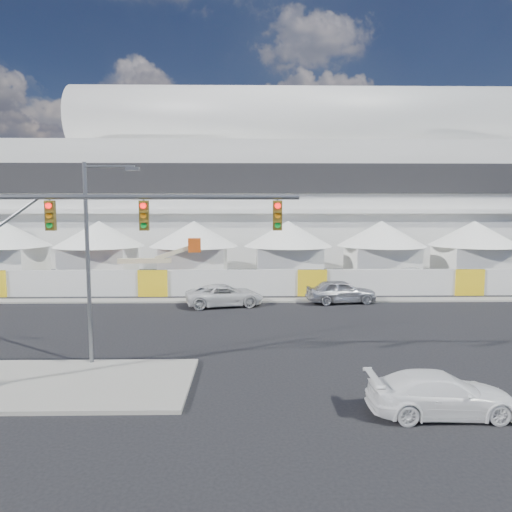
{
  "coord_description": "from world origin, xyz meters",
  "views": [
    {
      "loc": [
        1.15,
        -19.56,
        6.6
      ],
      "look_at": [
        1.68,
        10.0,
        3.51
      ],
      "focal_mm": 32.0,
      "sensor_mm": 36.0,
      "label": 1
    }
  ],
  "objects_px": {
    "pickup_curb": "(225,295)",
    "traffic_mast": "(38,266)",
    "lot_car_a": "(420,278)",
    "lot_car_c": "(71,281)",
    "sedan_silver": "(341,291)",
    "boom_lift": "(137,275)",
    "streetlight_median": "(93,249)",
    "pickup_near": "(441,394)"
  },
  "relations": [
    {
      "from": "pickup_curb",
      "to": "traffic_mast",
      "type": "distance_m",
      "value": 16.05
    },
    {
      "from": "lot_car_a",
      "to": "lot_car_c",
      "type": "bearing_deg",
      "value": 93.08
    },
    {
      "from": "lot_car_c",
      "to": "sedan_silver",
      "type": "bearing_deg",
      "value": -109.59
    },
    {
      "from": "pickup_curb",
      "to": "lot_car_a",
      "type": "relative_size",
      "value": 1.1
    },
    {
      "from": "sedan_silver",
      "to": "boom_lift",
      "type": "height_order",
      "value": "boom_lift"
    },
    {
      "from": "pickup_curb",
      "to": "boom_lift",
      "type": "xyz_separation_m",
      "value": [
        -7.56,
        6.95,
        0.38
      ]
    },
    {
      "from": "streetlight_median",
      "to": "boom_lift",
      "type": "relative_size",
      "value": 1.02
    },
    {
      "from": "pickup_curb",
      "to": "streetlight_median",
      "type": "height_order",
      "value": "streetlight_median"
    },
    {
      "from": "lot_car_c",
      "to": "streetlight_median",
      "type": "relative_size",
      "value": 0.53
    },
    {
      "from": "lot_car_a",
      "to": "sedan_silver",
      "type": "bearing_deg",
      "value": 131.06
    },
    {
      "from": "boom_lift",
      "to": "sedan_silver",
      "type": "bearing_deg",
      "value": -26.51
    },
    {
      "from": "lot_car_a",
      "to": "traffic_mast",
      "type": "distance_m",
      "value": 30.88
    },
    {
      "from": "pickup_near",
      "to": "streetlight_median",
      "type": "distance_m",
      "value": 14.1
    },
    {
      "from": "pickup_near",
      "to": "lot_car_c",
      "type": "xyz_separation_m",
      "value": [
        -20.79,
        23.46,
        -0.04
      ]
    },
    {
      "from": "streetlight_median",
      "to": "sedan_silver",
      "type": "bearing_deg",
      "value": 44.31
    },
    {
      "from": "streetlight_median",
      "to": "lot_car_c",
      "type": "bearing_deg",
      "value": 113.81
    },
    {
      "from": "pickup_near",
      "to": "streetlight_median",
      "type": "height_order",
      "value": "streetlight_median"
    },
    {
      "from": "pickup_near",
      "to": "boom_lift",
      "type": "height_order",
      "value": "boom_lift"
    },
    {
      "from": "pickup_curb",
      "to": "pickup_near",
      "type": "distance_m",
      "value": 18.3
    },
    {
      "from": "sedan_silver",
      "to": "streetlight_median",
      "type": "bearing_deg",
      "value": 126.98
    },
    {
      "from": "boom_lift",
      "to": "streetlight_median",
      "type": "bearing_deg",
      "value": -86.73
    },
    {
      "from": "pickup_near",
      "to": "sedan_silver",
      "type": "bearing_deg",
      "value": -0.94
    },
    {
      "from": "lot_car_a",
      "to": "traffic_mast",
      "type": "bearing_deg",
      "value": 137.33
    },
    {
      "from": "traffic_mast",
      "to": "streetlight_median",
      "type": "height_order",
      "value": "streetlight_median"
    },
    {
      "from": "pickup_curb",
      "to": "lot_car_c",
      "type": "height_order",
      "value": "pickup_curb"
    },
    {
      "from": "sedan_silver",
      "to": "boom_lift",
      "type": "distance_m",
      "value": 16.82
    },
    {
      "from": "lot_car_a",
      "to": "boom_lift",
      "type": "relative_size",
      "value": 0.58
    },
    {
      "from": "boom_lift",
      "to": "traffic_mast",
      "type": "bearing_deg",
      "value": -90.51
    },
    {
      "from": "pickup_near",
      "to": "boom_lift",
      "type": "xyz_separation_m",
      "value": [
        -15.33,
        23.51,
        0.43
      ]
    },
    {
      "from": "sedan_silver",
      "to": "lot_car_c",
      "type": "height_order",
      "value": "sedan_silver"
    },
    {
      "from": "sedan_silver",
      "to": "pickup_near",
      "type": "distance_m",
      "value": 17.39
    },
    {
      "from": "lot_car_a",
      "to": "boom_lift",
      "type": "height_order",
      "value": "boom_lift"
    },
    {
      "from": "lot_car_c",
      "to": "traffic_mast",
      "type": "bearing_deg",
      "value": -164.91
    },
    {
      "from": "pickup_near",
      "to": "traffic_mast",
      "type": "bearing_deg",
      "value": 81.31
    },
    {
      "from": "pickup_curb",
      "to": "lot_car_a",
      "type": "distance_m",
      "value": 17.49
    },
    {
      "from": "pickup_near",
      "to": "boom_lift",
      "type": "bearing_deg",
      "value": 33.26
    },
    {
      "from": "pickup_near",
      "to": "lot_car_a",
      "type": "relative_size",
      "value": 0.98
    },
    {
      "from": "sedan_silver",
      "to": "traffic_mast",
      "type": "relative_size",
      "value": 0.4
    },
    {
      "from": "sedan_silver",
      "to": "lot_car_c",
      "type": "distance_m",
      "value": 21.98
    },
    {
      "from": "traffic_mast",
      "to": "lot_car_a",
      "type": "bearing_deg",
      "value": 44.59
    },
    {
      "from": "sedan_silver",
      "to": "pickup_near",
      "type": "relative_size",
      "value": 1.03
    },
    {
      "from": "pickup_curb",
      "to": "lot_car_a",
      "type": "height_order",
      "value": "lot_car_a"
    }
  ]
}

